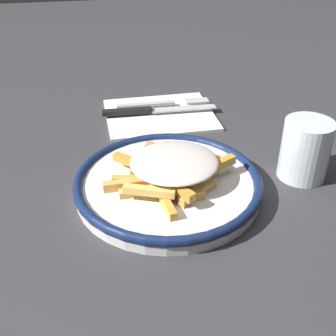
# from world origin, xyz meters

# --- Properties ---
(ground_plane) EXTENTS (2.60, 2.60, 0.00)m
(ground_plane) POSITION_xyz_m (0.00, 0.00, 0.00)
(ground_plane) COLOR #333337
(plate) EXTENTS (0.26, 0.26, 0.03)m
(plate) POSITION_xyz_m (0.00, 0.00, 0.01)
(plate) COLOR silver
(plate) RESTS_ON ground_plane
(fries_heap) EXTENTS (0.18, 0.18, 0.04)m
(fries_heap) POSITION_xyz_m (-0.00, 0.00, 0.04)
(fries_heap) COLOR gold
(fries_heap) RESTS_ON plate
(napkin) EXTENTS (0.17, 0.20, 0.01)m
(napkin) POSITION_xyz_m (-0.24, 0.03, 0.00)
(napkin) COLOR white
(napkin) RESTS_ON ground_plane
(fork) EXTENTS (0.02, 0.18, 0.01)m
(fork) POSITION_xyz_m (-0.27, 0.04, 0.01)
(fork) COLOR silver
(fork) RESTS_ON napkin
(knife) EXTENTS (0.02, 0.21, 0.01)m
(knife) POSITION_xyz_m (-0.24, 0.01, 0.01)
(knife) COLOR black
(knife) RESTS_ON napkin
(water_glass) EXTENTS (0.07, 0.07, 0.09)m
(water_glass) POSITION_xyz_m (-0.01, 0.20, 0.04)
(water_glass) COLOR silver
(water_glass) RESTS_ON ground_plane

